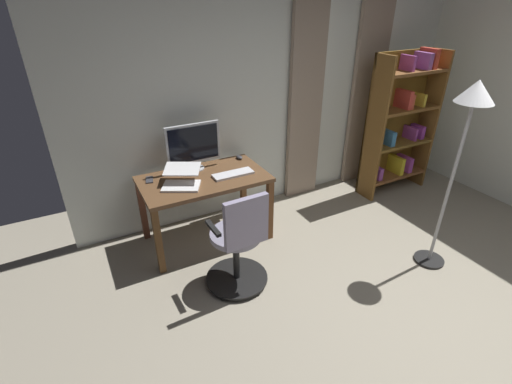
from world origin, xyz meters
TOP-DOWN VIEW (x-y plane):
  - ground_plane at (0.00, 0.00)m, footprint 6.92×6.92m
  - back_room_partition at (0.00, -2.66)m, footprint 4.88×0.10m
  - curtain_left_panel at (-1.22, -2.55)m, footprint 0.47×0.06m
  - curtain_right_panel at (-0.28, -2.55)m, footprint 0.44×0.06m
  - desk at (1.17, -2.16)m, footprint 1.24×0.70m
  - office_chair at (1.19, -1.34)m, footprint 0.56×0.56m
  - computer_monitor at (1.17, -2.39)m, footprint 0.55×0.18m
  - computer_keyboard at (0.89, -2.07)m, footprint 0.41×0.14m
  - laptop at (1.41, -2.11)m, footprint 0.46×0.46m
  - computer_mouse at (0.66, -2.41)m, footprint 0.06×0.10m
  - cell_phone_face_up at (1.66, -2.35)m, footprint 0.10×0.16m
  - bookshelf at (-1.41, -2.12)m, footprint 0.94×0.30m
  - floor_lamp at (-0.61, -0.77)m, footprint 0.30×0.30m

SIDE VIEW (x-z plane):
  - ground_plane at x=0.00m, z-range 0.00..0.00m
  - office_chair at x=1.19m, z-range -0.03..0.94m
  - desk at x=1.17m, z-range 0.26..0.98m
  - cell_phone_face_up at x=1.66m, z-range 0.72..0.73m
  - computer_keyboard at x=0.89m, z-range 0.72..0.74m
  - computer_mouse at x=0.66m, z-range 0.72..0.76m
  - laptop at x=1.41m, z-range 0.70..0.85m
  - bookshelf at x=-1.41m, z-range 0.01..1.77m
  - computer_monitor at x=1.17m, z-range 0.74..1.22m
  - curtain_left_panel at x=-1.22m, z-range 0.00..2.38m
  - curtain_right_panel at x=-0.28m, z-range 0.00..2.38m
  - back_room_partition at x=0.00m, z-range 0.00..2.53m
  - floor_lamp at x=-0.61m, z-range 0.55..2.30m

